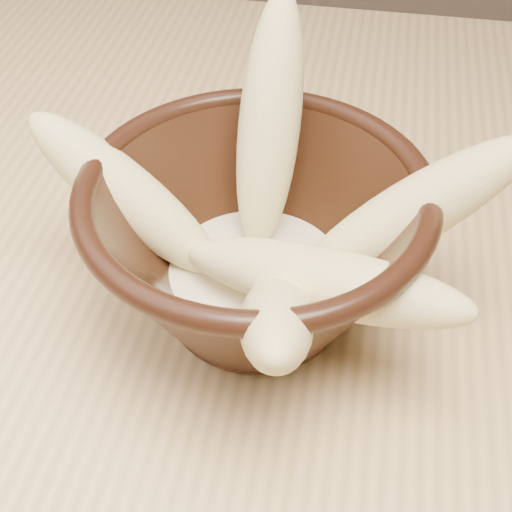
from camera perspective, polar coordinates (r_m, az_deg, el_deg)
The scene contains 8 objects.
table at distance 0.66m, azimuth -15.55°, elevation -1.30°, with size 1.20×0.80×0.75m.
bowl at distance 0.45m, azimuth 0.00°, elevation 0.92°, with size 0.22×0.22×0.12m.
milk_puddle at distance 0.47m, azimuth -0.00°, elevation -1.66°, with size 0.12×0.12×0.02m, color beige.
banana_upright at distance 0.46m, azimuth 1.09°, elevation 10.46°, with size 0.04×0.04×0.17m, color #D4BF7D.
banana_left at distance 0.46m, azimuth -10.27°, elevation 4.79°, with size 0.04×0.04×0.15m, color #D4BF7D.
banana_right at distance 0.44m, azimuth 12.11°, elevation 3.27°, with size 0.04×0.04×0.16m, color #D4BF7D.
banana_across at distance 0.41m, azimuth 5.23°, elevation -1.99°, with size 0.04×0.04×0.18m, color #D4BF7D.
banana_front at distance 0.38m, azimuth 1.66°, elevation -5.15°, with size 0.04×0.04×0.14m, color #D4BF7D.
Camera 1 is at (0.25, -0.40, 1.13)m, focal length 50.00 mm.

